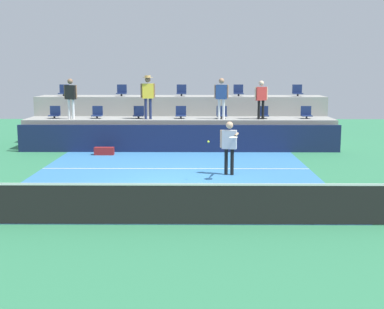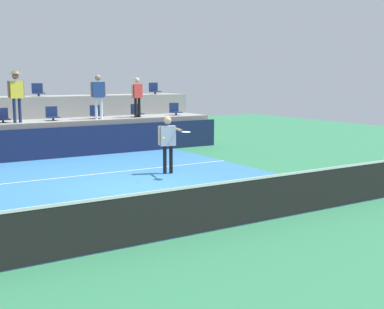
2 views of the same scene
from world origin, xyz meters
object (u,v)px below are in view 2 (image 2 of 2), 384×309
at_px(spectator_leaning_on_rail, 137,94).
at_px(tennis_ball, 163,138).
at_px(stadium_chair_lower_mid_right, 96,113).
at_px(spectator_with_hat, 16,91).
at_px(stadium_chair_lower_far_right, 175,110).
at_px(stadium_chair_upper_center, 38,91).
at_px(stadium_chair_upper_far_right, 154,89).
at_px(stadium_chair_lower_center, 52,115).
at_px(stadium_chair_lower_mid_left, 2,117).
at_px(stadium_chair_upper_right, 99,90).
at_px(tennis_player, 168,139).
at_px(spectator_in_white, 98,92).
at_px(stadium_chair_lower_right, 137,111).

bearing_deg(spectator_leaning_on_rail, tennis_ball, -109.87).
bearing_deg(stadium_chair_lower_mid_right, spectator_with_hat, -172.91).
bearing_deg(stadium_chair_lower_far_right, spectator_with_hat, -176.70).
height_order(spectator_leaning_on_rail, tennis_ball, spectator_leaning_on_rail).
bearing_deg(spectator_leaning_on_rail, stadium_chair_upper_center, 146.98).
bearing_deg(stadium_chair_upper_far_right, stadium_chair_lower_center, -161.09).
xyz_separation_m(stadium_chair_lower_mid_left, spectator_leaning_on_rail, (5.13, -0.38, 0.74)).
distance_m(stadium_chair_upper_center, tennis_ball, 8.76).
relative_size(stadium_chair_upper_right, tennis_player, 0.31).
bearing_deg(stadium_chair_lower_far_right, spectator_in_white, -173.95).
height_order(stadium_chair_upper_far_right, spectator_with_hat, spectator_with_hat).
bearing_deg(stadium_chair_lower_right, stadium_chair_lower_mid_right, 180.00).
distance_m(stadium_chair_lower_center, stadium_chair_upper_right, 3.25).
distance_m(stadium_chair_upper_far_right, tennis_player, 8.56).
bearing_deg(tennis_player, stadium_chair_lower_right, 73.02).
relative_size(spectator_leaning_on_rail, tennis_ball, 23.45).
bearing_deg(stadium_chair_upper_right, stadium_chair_lower_center, -145.04).
bearing_deg(tennis_player, stadium_chair_upper_center, 102.59).
bearing_deg(stadium_chair_upper_right, spectator_in_white, -111.95).
distance_m(stadium_chair_lower_right, stadium_chair_upper_right, 2.19).
height_order(stadium_chair_upper_far_right, tennis_ball, stadium_chair_upper_far_right).
height_order(stadium_chair_lower_far_right, tennis_player, stadium_chair_lower_far_right).
relative_size(stadium_chair_lower_center, stadium_chair_lower_right, 1.00).
height_order(stadium_chair_lower_mid_left, stadium_chair_upper_right, stadium_chair_upper_right).
xyz_separation_m(stadium_chair_lower_mid_left, stadium_chair_lower_center, (1.79, 0.00, 0.00)).
distance_m(stadium_chair_lower_mid_right, stadium_chair_upper_right, 2.16).
distance_m(stadium_chair_upper_right, stadium_chair_upper_far_right, 2.68).
height_order(tennis_player, tennis_ball, tennis_player).
xyz_separation_m(stadium_chair_upper_center, spectator_with_hat, (-1.33, -2.18, 0.06)).
relative_size(stadium_chair_lower_mid_left, spectator_in_white, 0.31).
bearing_deg(stadium_chair_lower_center, stadium_chair_upper_center, 90.63).
relative_size(stadium_chair_lower_mid_right, stadium_chair_upper_center, 1.00).
distance_m(stadium_chair_lower_far_right, spectator_leaning_on_rail, 2.14).
xyz_separation_m(stadium_chair_upper_center, tennis_player, (1.71, -7.68, -1.27)).
height_order(stadium_chair_upper_center, spectator_in_white, spectator_in_white).
relative_size(stadium_chair_lower_mid_left, stadium_chair_lower_far_right, 1.00).
bearing_deg(stadium_chair_lower_center, stadium_chair_upper_right, 34.96).
distance_m(tennis_player, spectator_leaning_on_rail, 5.85).
bearing_deg(stadium_chair_lower_far_right, stadium_chair_lower_center, 180.00).
bearing_deg(stadium_chair_lower_center, spectator_with_hat, -164.16).
distance_m(stadium_chair_upper_center, spectator_with_hat, 2.56).
relative_size(stadium_chair_lower_center, stadium_chair_upper_far_right, 1.00).
distance_m(stadium_chair_lower_mid_right, spectator_in_white, 0.90).
distance_m(stadium_chair_upper_right, tennis_player, 7.83).
height_order(spectator_with_hat, spectator_leaning_on_rail, spectator_with_hat).
relative_size(tennis_player, spectator_with_hat, 0.94).
height_order(stadium_chair_lower_far_right, tennis_ball, stadium_chair_lower_far_right).
bearing_deg(spectator_with_hat, stadium_chair_upper_far_right, 18.29).
bearing_deg(stadium_chair_upper_center, spectator_leaning_on_rail, -33.02).
distance_m(stadium_chair_lower_center, tennis_ball, 6.90).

